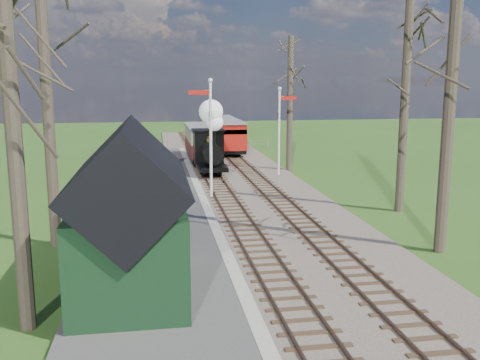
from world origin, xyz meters
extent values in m
plane|color=#33561B|center=(0.00, 0.00, 0.00)|extent=(140.00, 140.00, 0.00)
ellipsoid|color=#385B23|center=(10.00, 65.00, -18.04)|extent=(70.40, 44.00, 19.80)
ellipsoid|color=#385B23|center=(35.00, 58.00, -13.12)|extent=(51.20, 32.00, 14.40)
ellipsoid|color=#385B23|center=(-8.00, 70.00, -16.40)|extent=(64.00, 40.00, 18.00)
cube|color=brown|center=(1.30, 22.00, 0.05)|extent=(8.00, 60.00, 0.10)
cube|color=brown|center=(-0.50, 22.00, 0.14)|extent=(0.07, 60.00, 0.12)
cube|color=brown|center=(0.50, 22.00, 0.14)|extent=(0.07, 60.00, 0.12)
cube|color=#38281C|center=(0.00, 22.00, 0.10)|extent=(1.60, 60.00, 0.09)
cube|color=brown|center=(2.10, 22.00, 0.14)|extent=(0.07, 60.00, 0.12)
cube|color=brown|center=(3.10, 22.00, 0.14)|extent=(0.07, 60.00, 0.12)
cube|color=#38281C|center=(2.60, 22.00, 0.10)|extent=(1.60, 60.00, 0.09)
cube|color=#474442|center=(-3.50, 14.00, 0.10)|extent=(5.00, 44.00, 0.20)
cube|color=#B2AD9E|center=(-1.20, 14.00, 0.10)|extent=(0.40, 44.00, 0.21)
cube|color=black|center=(-4.30, 4.00, 1.50)|extent=(3.00, 6.00, 2.60)
cube|color=black|center=(-4.30, 4.00, 3.35)|extent=(3.25, 6.30, 3.25)
cube|color=black|center=(-2.78, 3.00, 1.20)|extent=(0.06, 1.20, 2.00)
cylinder|color=silver|center=(-0.70, 16.00, 3.00)|extent=(0.14, 0.14, 6.00)
sphere|color=silver|center=(-0.70, 16.00, 6.10)|extent=(0.24, 0.24, 0.24)
cube|color=#B7140F|center=(-1.25, 16.00, 5.50)|extent=(1.10, 0.08, 0.22)
cube|color=black|center=(-0.70, 16.00, 4.40)|extent=(0.18, 0.06, 0.30)
cylinder|color=silver|center=(4.30, 22.00, 2.75)|extent=(0.14, 0.14, 5.50)
sphere|color=silver|center=(4.30, 22.00, 5.60)|extent=(0.24, 0.24, 0.24)
cube|color=#B7140F|center=(4.85, 22.00, 5.00)|extent=(1.10, 0.08, 0.22)
cube|color=black|center=(4.30, 22.00, 3.90)|extent=(0.18, 0.06, 0.30)
cylinder|color=#382D23|center=(-6.80, 2.00, 4.50)|extent=(0.39, 0.39, 9.00)
cylinder|color=#382D23|center=(-7.30, 9.00, 5.50)|extent=(0.41, 0.41, 11.00)
cylinder|color=#382D23|center=(6.50, 6.00, 6.00)|extent=(0.42, 0.42, 12.00)
cylinder|color=#382D23|center=(7.80, 12.00, 5.00)|extent=(0.40, 0.40, 10.00)
cylinder|color=#382D23|center=(5.50, 24.00, 4.50)|extent=(0.39, 0.39, 9.00)
cube|color=slate|center=(0.30, 36.00, 0.75)|extent=(12.60, 0.02, 0.01)
cube|color=slate|center=(0.30, 36.00, 0.45)|extent=(12.60, 0.02, 0.02)
cylinder|color=slate|center=(0.30, 36.00, 0.50)|extent=(0.08, 0.08, 1.00)
cube|color=black|center=(0.00, 23.00, 0.68)|extent=(1.80, 4.23, 0.26)
cylinder|color=black|center=(0.00, 22.36, 1.63)|extent=(1.16, 2.75, 1.16)
cube|color=black|center=(0.00, 24.27, 1.74)|extent=(1.91, 1.69, 2.12)
cylinder|color=black|center=(0.00, 21.30, 2.58)|extent=(0.30, 0.30, 0.85)
sphere|color=#B49634|center=(0.00, 22.68, 2.37)|extent=(0.55, 0.55, 0.55)
sphere|color=white|center=(0.10, 21.30, 3.59)|extent=(1.06, 1.06, 1.06)
sphere|color=white|center=(-0.10, 21.41, 4.22)|extent=(1.48, 1.48, 1.48)
cylinder|color=black|center=(-0.50, 21.73, 0.54)|extent=(0.11, 0.68, 0.68)
cylinder|color=black|center=(0.50, 21.73, 0.54)|extent=(0.11, 0.68, 0.68)
cube|color=black|center=(0.00, 29.00, 0.57)|extent=(2.01, 7.41, 0.32)
cube|color=#581419|center=(0.00, 29.00, 1.21)|extent=(2.12, 7.41, 0.95)
cube|color=#BDAF8F|center=(0.00, 29.00, 2.16)|extent=(2.12, 7.41, 0.95)
cube|color=slate|center=(0.00, 29.00, 2.69)|extent=(2.22, 7.62, 0.13)
cube|color=black|center=(2.60, 32.43, 0.56)|extent=(1.95, 5.13, 0.31)
cube|color=#9C140D|center=(2.60, 32.43, 1.17)|extent=(2.05, 5.13, 0.92)
cube|color=#BDAF8F|center=(2.60, 32.43, 2.10)|extent=(2.05, 5.13, 0.92)
cube|color=slate|center=(2.60, 32.43, 2.61)|extent=(2.16, 5.34, 0.12)
cube|color=black|center=(2.60, 37.93, 0.56)|extent=(1.95, 5.13, 0.31)
cube|color=#9C140D|center=(2.60, 37.93, 1.17)|extent=(2.05, 5.13, 0.92)
cube|color=#BDAF8F|center=(2.60, 37.93, 2.10)|extent=(2.05, 5.13, 0.92)
cube|color=slate|center=(2.60, 37.93, 2.61)|extent=(2.16, 5.34, 0.12)
cube|color=#104D30|center=(-2.64, 5.98, 0.68)|extent=(0.14, 0.66, 0.97)
cube|color=silver|center=(-2.59, 5.98, 0.68)|extent=(0.07, 0.57, 0.79)
cube|color=#4F341C|center=(-3.20, 2.74, 0.43)|extent=(0.75, 1.49, 0.06)
cube|color=#4F341C|center=(-3.38, 2.79, 0.71)|extent=(0.41, 1.40, 0.61)
cube|color=#4F341C|center=(-3.05, 2.13, 0.30)|extent=(0.06, 0.06, 0.20)
cube|color=#4F341C|center=(-3.35, 3.35, 0.30)|extent=(0.06, 0.06, 0.20)
imported|color=black|center=(-2.89, 3.99, 0.83)|extent=(0.47, 0.54, 1.26)
camera|label=1|loc=(-3.57, -11.12, 6.09)|focal=40.00mm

